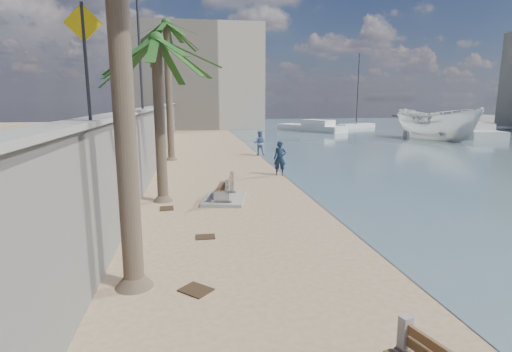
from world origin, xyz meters
TOP-DOWN VIEW (x-y plane):
  - ground_plane at (0.00, 0.00)m, footprint 140.00×140.00m
  - seawall at (-5.20, 20.00)m, footprint 0.45×70.00m
  - wall_cap at (-5.20, 20.00)m, footprint 0.80×70.00m
  - end_building at (-2.00, 52.00)m, footprint 18.00×12.00m
  - bench_far at (-1.62, 8.15)m, footprint 2.00×2.57m
  - palm_mid at (-4.08, 8.44)m, footprint 5.00×5.00m
  - palm_back at (-4.27, 19.71)m, footprint 5.00×5.00m
  - pedestrian_sign at (-5.00, 1.50)m, footprint 0.78×0.07m
  - streetlight at (-5.10, 12.00)m, footprint 0.28×0.28m
  - person_a at (1.81, 13.20)m, footprint 0.89×0.74m
  - person_b at (2.02, 21.10)m, footprint 1.10×0.94m
  - boat_cruiser at (21.65, 29.55)m, footprint 4.64×4.71m
  - yacht_near at (28.48, 34.17)m, footprint 6.40×12.78m
  - yacht_far at (12.36, 42.39)m, footprint 7.54×9.54m
  - sailboat_west at (20.50, 47.02)m, footprint 6.57×4.45m
  - debris_b at (-2.86, 0.45)m, footprint 0.82×0.81m
  - debris_c at (-3.87, 7.24)m, footprint 0.54×0.66m
  - debris_d at (-2.54, 3.82)m, footprint 0.58×0.46m

SIDE VIEW (x-z plane):
  - ground_plane at x=0.00m, z-range 0.00..0.00m
  - debris_b at x=-2.86m, z-range 0.00..0.03m
  - debris_c at x=-3.87m, z-range 0.00..0.03m
  - debris_d at x=-2.54m, z-range 0.00..0.03m
  - sailboat_west at x=20.50m, z-range -4.87..5.56m
  - yacht_near at x=28.48m, z-range -0.40..1.10m
  - yacht_far at x=12.36m, z-range -0.40..1.10m
  - bench_far at x=-1.62m, z-range -0.06..0.90m
  - person_b at x=2.02m, z-range 0.00..1.99m
  - person_a at x=1.81m, z-range 0.00..2.13m
  - boat_cruiser at x=21.65m, z-range -0.40..3.90m
  - seawall at x=-5.20m, z-range 0.00..3.50m
  - wall_cap at x=-5.20m, z-range 3.49..3.61m
  - pedestrian_sign at x=-5.00m, z-range 3.95..6.35m
  - palm_mid at x=-4.08m, z-range 2.60..9.76m
  - streetlight at x=-5.10m, z-range 4.08..9.21m
  - end_building at x=-2.00m, z-range 0.00..14.00m
  - palm_back at x=-4.27m, z-range 3.80..13.52m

